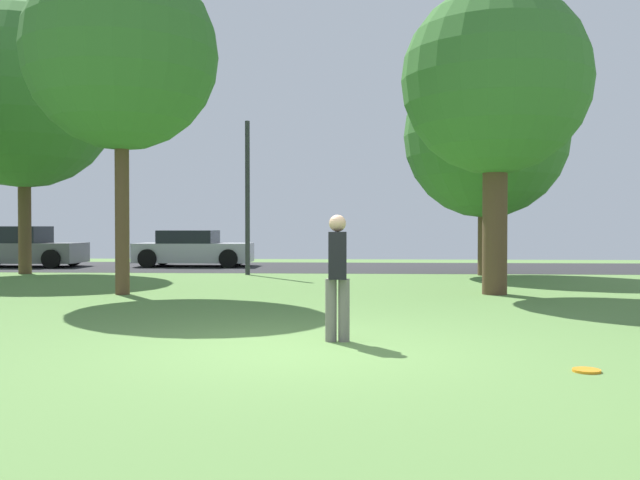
# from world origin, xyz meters

# --- Properties ---
(ground_plane) EXTENTS (44.00, 44.00, 0.00)m
(ground_plane) POSITION_xyz_m (0.00, 0.00, 0.00)
(ground_plane) COLOR #5B8442
(road_strip) EXTENTS (44.00, 6.40, 0.01)m
(road_strip) POSITION_xyz_m (0.00, 16.00, 0.00)
(road_strip) COLOR #28282B
(road_strip) RESTS_ON ground_plane
(birch_tree_lone) EXTENTS (4.71, 4.71, 6.38)m
(birch_tree_lone) POSITION_xyz_m (4.33, 12.37, 4.01)
(birch_tree_lone) COLOR brown
(birch_tree_lone) RESTS_ON ground_plane
(maple_tree_far) EXTENTS (4.00, 4.00, 7.00)m
(maple_tree_far) POSITION_xyz_m (-4.24, 6.21, 4.99)
(maple_tree_far) COLOR brown
(maple_tree_far) RESTS_ON ground_plane
(oak_tree_center) EXTENTS (5.51, 5.51, 8.08)m
(oak_tree_center) POSITION_xyz_m (-9.31, 12.25, 5.32)
(oak_tree_center) COLOR brown
(oak_tree_center) RESTS_ON ground_plane
(maple_tree_near) EXTENTS (3.91, 3.91, 6.41)m
(maple_tree_near) POSITION_xyz_m (3.52, 6.69, 4.41)
(maple_tree_near) COLOR brown
(maple_tree_near) RESTS_ON ground_plane
(person_bystander) EXTENTS (0.30, 0.33, 1.56)m
(person_bystander) POSITION_xyz_m (0.43, 0.53, 0.85)
(person_bystander) COLOR slate
(person_bystander) RESTS_ON ground_plane
(frisbee_disc) EXTENTS (0.27, 0.27, 0.03)m
(frisbee_disc) POSITION_xyz_m (2.92, -1.12, 0.01)
(frisbee_disc) COLOR orange
(frisbee_disc) RESTS_ON ground_plane
(parked_car_grey) EXTENTS (4.15, 2.00, 1.42)m
(parked_car_grey) POSITION_xyz_m (-11.20, 15.75, 0.65)
(parked_car_grey) COLOR slate
(parked_car_grey) RESTS_ON ground_plane
(parked_car_silver) EXTENTS (4.01, 2.08, 1.28)m
(parked_car_silver) POSITION_xyz_m (-5.22, 16.38, 0.60)
(parked_car_silver) COLOR #B7B7BC
(parked_car_silver) RESTS_ON ground_plane
(street_lamp_post) EXTENTS (0.14, 0.14, 4.50)m
(street_lamp_post) POSITION_xyz_m (-2.58, 12.20, 2.25)
(street_lamp_post) COLOR #2D2D33
(street_lamp_post) RESTS_ON ground_plane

